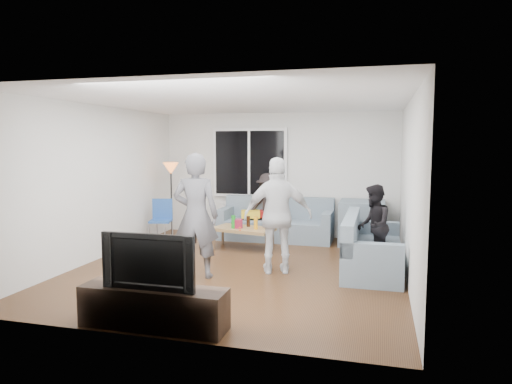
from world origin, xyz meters
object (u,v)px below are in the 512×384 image
(player_left, at_px, (196,216))
(player_right, at_px, (278,216))
(spectator_right, at_px, (373,226))
(coffee_table, at_px, (244,238))
(spectator_back, at_px, (268,206))
(sofa_back_section, at_px, (276,219))
(sofa_right_section, at_px, (373,243))
(tv_console, at_px, (154,307))
(floor_lamp, at_px, (171,201))
(television, at_px, (152,260))
(side_chair, at_px, (161,221))

(player_left, distance_m, player_right, 1.23)
(spectator_right, bearing_deg, player_right, -61.80)
(coffee_table, xyz_separation_m, spectator_back, (0.23, 0.99, 0.48))
(sofa_back_section, xyz_separation_m, sofa_right_section, (1.95, -1.86, 0.00))
(sofa_back_section, xyz_separation_m, tv_console, (-0.27, -4.77, -0.20))
(sofa_back_section, distance_m, tv_console, 4.78)
(floor_lamp, bearing_deg, spectator_back, 12.55)
(sofa_right_section, height_order, spectator_right, spectator_right)
(spectator_right, distance_m, television, 3.86)
(coffee_table, distance_m, tv_console, 3.81)
(spectator_right, height_order, television, spectator_right)
(floor_lamp, distance_m, spectator_right, 4.25)
(sofa_back_section, distance_m, spectator_right, 2.54)
(player_right, xyz_separation_m, tv_console, (-0.83, -2.40, -0.66))
(spectator_right, bearing_deg, sofa_right_section, -0.50)
(tv_console, bearing_deg, side_chair, 115.59)
(sofa_back_section, height_order, side_chair, side_chair)
(tv_console, height_order, television, television)
(spectator_back, bearing_deg, television, -79.51)
(side_chair, distance_m, tv_console, 4.29)
(television, bearing_deg, side_chair, 115.59)
(coffee_table, bearing_deg, spectator_right, -15.42)
(sofa_right_section, xyz_separation_m, tv_console, (-2.22, -2.91, -0.20))
(coffee_table, bearing_deg, television, -88.07)
(floor_lamp, distance_m, spectator_back, 2.00)
(player_left, relative_size, spectator_right, 1.39)
(sofa_right_section, relative_size, spectator_right, 1.52)
(side_chair, bearing_deg, tv_console, -78.13)
(spectator_right, relative_size, tv_console, 0.82)
(spectator_right, bearing_deg, spectator_back, -128.27)
(player_right, relative_size, television, 1.69)
(spectator_back, relative_size, television, 1.31)
(coffee_table, bearing_deg, tv_console, -88.07)
(player_right, bearing_deg, side_chair, -45.36)
(floor_lamp, height_order, spectator_back, floor_lamp)
(spectator_back, bearing_deg, coffee_table, -91.22)
(player_left, distance_m, spectator_right, 2.82)
(sofa_back_section, distance_m, television, 4.79)
(sofa_right_section, distance_m, player_left, 2.75)
(sofa_back_section, height_order, spectator_right, spectator_right)
(tv_console, bearing_deg, sofa_back_section, 86.80)
(player_right, bearing_deg, player_left, 8.48)
(player_right, distance_m, tv_console, 2.62)
(coffee_table, relative_size, tv_console, 0.69)
(floor_lamp, height_order, player_right, player_right)
(spectator_right, bearing_deg, player_left, -63.34)
(sofa_right_section, bearing_deg, player_right, 110.28)
(sofa_back_section, relative_size, television, 2.22)
(spectator_back, xyz_separation_m, television, (-0.10, -4.80, 0.06))
(coffee_table, distance_m, player_left, 2.06)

